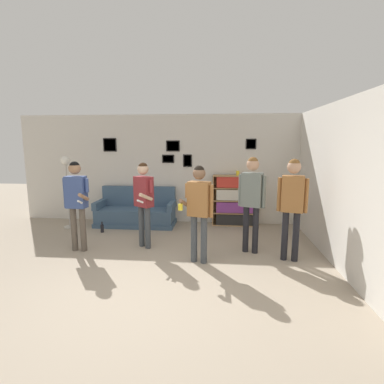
{
  "coord_description": "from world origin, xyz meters",
  "views": [
    {
      "loc": [
        1.03,
        -3.64,
        2.04
      ],
      "look_at": [
        0.5,
        1.9,
        1.1
      ],
      "focal_mm": 28.0,
      "sensor_mm": 36.0,
      "label": 1
    }
  ],
  "objects_px": {
    "person_watcher_holding_cup": "(199,204)",
    "person_spectator_near_bookshelf": "(252,194)",
    "bookshelf": "(234,201)",
    "person_player_foreground_center": "(144,196)",
    "person_spectator_far_right": "(292,199)",
    "bottle_on_floor": "(102,228)",
    "couch": "(136,213)",
    "person_player_foreground_left": "(76,197)",
    "floor_lamp": "(67,176)",
    "drinking_cup": "(238,173)"
  },
  "relations": [
    {
      "from": "person_watcher_holding_cup",
      "to": "person_spectator_near_bookshelf",
      "type": "distance_m",
      "value": 1.08
    },
    {
      "from": "bookshelf",
      "to": "person_player_foreground_center",
      "type": "xyz_separation_m",
      "value": [
        -1.8,
        -1.76,
        0.4
      ]
    },
    {
      "from": "person_spectator_far_right",
      "to": "bottle_on_floor",
      "type": "bearing_deg",
      "value": 162.0
    },
    {
      "from": "couch",
      "to": "person_player_foreground_left",
      "type": "relative_size",
      "value": 1.14
    },
    {
      "from": "floor_lamp",
      "to": "bottle_on_floor",
      "type": "distance_m",
      "value": 1.51
    },
    {
      "from": "person_watcher_holding_cup",
      "to": "person_player_foreground_left",
      "type": "bearing_deg",
      "value": 171.6
    },
    {
      "from": "person_player_foreground_left",
      "to": "person_spectator_near_bookshelf",
      "type": "relative_size",
      "value": 0.95
    },
    {
      "from": "person_player_foreground_left",
      "to": "drinking_cup",
      "type": "height_order",
      "value": "person_player_foreground_left"
    },
    {
      "from": "person_player_foreground_left",
      "to": "person_spectator_far_right",
      "type": "distance_m",
      "value": 3.85
    },
    {
      "from": "floor_lamp",
      "to": "person_spectator_far_right",
      "type": "relative_size",
      "value": 0.97
    },
    {
      "from": "bookshelf",
      "to": "couch",
      "type": "bearing_deg",
      "value": -175.42
    },
    {
      "from": "bottle_on_floor",
      "to": "drinking_cup",
      "type": "bearing_deg",
      "value": 16.47
    },
    {
      "from": "person_spectator_near_bookshelf",
      "to": "person_watcher_holding_cup",
      "type": "bearing_deg",
      "value": -148.53
    },
    {
      "from": "person_watcher_holding_cup",
      "to": "bottle_on_floor",
      "type": "relative_size",
      "value": 6.75
    },
    {
      "from": "floor_lamp",
      "to": "bottle_on_floor",
      "type": "xyz_separation_m",
      "value": [
        0.93,
        -0.3,
        -1.15
      ]
    },
    {
      "from": "person_spectator_far_right",
      "to": "person_spectator_near_bookshelf",
      "type": "bearing_deg",
      "value": 153.04
    },
    {
      "from": "bottle_on_floor",
      "to": "drinking_cup",
      "type": "relative_size",
      "value": 2.2
    },
    {
      "from": "person_spectator_near_bookshelf",
      "to": "person_spectator_far_right",
      "type": "xyz_separation_m",
      "value": [
        0.64,
        -0.33,
        -0.01
      ]
    },
    {
      "from": "person_player_foreground_left",
      "to": "bottle_on_floor",
      "type": "bearing_deg",
      "value": 91.15
    },
    {
      "from": "person_watcher_holding_cup",
      "to": "bottle_on_floor",
      "type": "xyz_separation_m",
      "value": [
        -2.31,
        1.49,
        -0.92
      ]
    },
    {
      "from": "person_player_foreground_center",
      "to": "drinking_cup",
      "type": "xyz_separation_m",
      "value": [
        1.86,
        1.76,
        0.28
      ]
    },
    {
      "from": "person_player_foreground_left",
      "to": "person_spectator_near_bookshelf",
      "type": "xyz_separation_m",
      "value": [
        3.2,
        0.22,
        0.06
      ]
    },
    {
      "from": "bookshelf",
      "to": "floor_lamp",
      "type": "relative_size",
      "value": 0.72
    },
    {
      "from": "person_spectator_far_right",
      "to": "bottle_on_floor",
      "type": "xyz_separation_m",
      "value": [
        -3.87,
        1.26,
        -1.0
      ]
    },
    {
      "from": "person_player_foreground_left",
      "to": "person_spectator_near_bookshelf",
      "type": "bearing_deg",
      "value": 4.01
    },
    {
      "from": "floor_lamp",
      "to": "couch",
      "type": "bearing_deg",
      "value": 15.07
    },
    {
      "from": "couch",
      "to": "person_player_foreground_center",
      "type": "bearing_deg",
      "value": -68.7
    },
    {
      "from": "couch",
      "to": "person_watcher_holding_cup",
      "type": "height_order",
      "value": "person_watcher_holding_cup"
    },
    {
      "from": "person_player_foreground_center",
      "to": "person_spectator_near_bookshelf",
      "type": "distance_m",
      "value": 2.03
    },
    {
      "from": "person_player_foreground_center",
      "to": "couch",
      "type": "bearing_deg",
      "value": 111.3
    },
    {
      "from": "person_watcher_holding_cup",
      "to": "bottle_on_floor",
      "type": "distance_m",
      "value": 2.9
    },
    {
      "from": "bookshelf",
      "to": "bottle_on_floor",
      "type": "bearing_deg",
      "value": -163.22
    },
    {
      "from": "person_player_foreground_left",
      "to": "bottle_on_floor",
      "type": "height_order",
      "value": "person_player_foreground_left"
    },
    {
      "from": "floor_lamp",
      "to": "person_spectator_near_bookshelf",
      "type": "height_order",
      "value": "person_spectator_near_bookshelf"
    },
    {
      "from": "person_player_foreground_left",
      "to": "drinking_cup",
      "type": "bearing_deg",
      "value": 34.1
    },
    {
      "from": "couch",
      "to": "bottle_on_floor",
      "type": "bearing_deg",
      "value": -129.9
    },
    {
      "from": "couch",
      "to": "person_player_foreground_left",
      "type": "xyz_separation_m",
      "value": [
        -0.57,
        -1.87,
        0.74
      ]
    },
    {
      "from": "floor_lamp",
      "to": "person_player_foreground_left",
      "type": "relative_size",
      "value": 1.01
    },
    {
      "from": "person_player_foreground_center",
      "to": "person_spectator_near_bookshelf",
      "type": "xyz_separation_m",
      "value": [
        2.02,
        -0.08,
        0.09
      ]
    },
    {
      "from": "floor_lamp",
      "to": "bookshelf",
      "type": "bearing_deg",
      "value": 8.72
    },
    {
      "from": "bookshelf",
      "to": "floor_lamp",
      "type": "xyz_separation_m",
      "value": [
        -3.94,
        -0.6,
        0.63
      ]
    },
    {
      "from": "person_spectator_near_bookshelf",
      "to": "drinking_cup",
      "type": "bearing_deg",
      "value": 94.89
    },
    {
      "from": "couch",
      "to": "floor_lamp",
      "type": "xyz_separation_m",
      "value": [
        -1.52,
        -0.41,
        0.95
      ]
    },
    {
      "from": "person_watcher_holding_cup",
      "to": "bookshelf",
      "type": "bearing_deg",
      "value": 73.74
    },
    {
      "from": "floor_lamp",
      "to": "person_spectator_near_bookshelf",
      "type": "bearing_deg",
      "value": -16.56
    },
    {
      "from": "floor_lamp",
      "to": "person_spectator_near_bookshelf",
      "type": "relative_size",
      "value": 0.96
    },
    {
      "from": "couch",
      "to": "bottle_on_floor",
      "type": "distance_m",
      "value": 0.95
    },
    {
      "from": "person_player_foreground_center",
      "to": "bookshelf",
      "type": "bearing_deg",
      "value": 44.23
    },
    {
      "from": "person_player_foreground_left",
      "to": "drinking_cup",
      "type": "distance_m",
      "value": 3.69
    },
    {
      "from": "couch",
      "to": "drinking_cup",
      "type": "relative_size",
      "value": 17.24
    }
  ]
}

